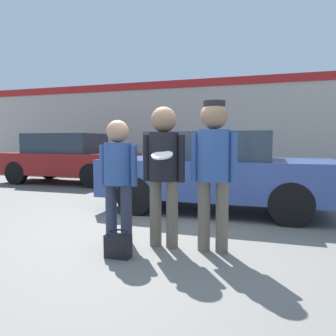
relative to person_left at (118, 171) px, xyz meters
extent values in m
plane|color=#66635E|center=(0.57, 0.30, -0.95)|extent=(56.00, 56.00, 0.00)
cube|color=#B2A89E|center=(0.57, 8.96, 0.93)|extent=(24.00, 0.18, 3.76)
cube|color=#B21E1E|center=(0.57, 8.85, 2.65)|extent=(24.00, 0.04, 0.30)
cylinder|color=#2D3347|center=(-0.11, 0.00, -0.57)|extent=(0.15, 0.15, 0.77)
cylinder|color=#2D3347|center=(0.11, 0.00, -0.57)|extent=(0.15, 0.15, 0.77)
cylinder|color=#2D4C8C|center=(0.00, 0.00, 0.09)|extent=(0.36, 0.36, 0.55)
cylinder|color=#2D4C8C|center=(-0.22, 0.00, 0.07)|extent=(0.09, 0.09, 0.53)
cylinder|color=#2D4C8C|center=(0.22, 0.00, 0.07)|extent=(0.09, 0.09, 0.53)
sphere|color=tan|center=(0.00, 0.00, 0.51)|extent=(0.29, 0.29, 0.29)
cylinder|color=#665B4C|center=(0.52, 0.01, -0.53)|extent=(0.15, 0.15, 0.85)
cylinder|color=#665B4C|center=(0.74, 0.01, -0.53)|extent=(0.15, 0.15, 0.85)
cylinder|color=black|center=(0.63, 0.01, 0.19)|extent=(0.37, 0.37, 0.60)
cylinder|color=black|center=(0.40, 0.01, 0.17)|extent=(0.09, 0.09, 0.58)
cylinder|color=black|center=(0.85, 0.01, 0.17)|extent=(0.09, 0.09, 0.58)
sphere|color=#8C664C|center=(0.63, 0.01, 0.65)|extent=(0.32, 0.32, 0.32)
cylinder|color=white|center=(0.69, -0.25, 0.22)|extent=(0.25, 0.25, 0.10)
cylinder|color=#665B4C|center=(1.14, 0.02, -0.52)|extent=(0.15, 0.15, 0.86)
cylinder|color=#665B4C|center=(1.36, 0.02, -0.52)|extent=(0.15, 0.15, 0.86)
cylinder|color=#2D4C8C|center=(1.25, 0.02, 0.22)|extent=(0.38, 0.38, 0.61)
cylinder|color=#2D4C8C|center=(1.02, 0.02, 0.19)|extent=(0.09, 0.09, 0.59)
cylinder|color=#2D4C8C|center=(1.48, 0.02, 0.19)|extent=(0.09, 0.09, 0.59)
sphere|color=#8C664C|center=(1.25, 0.02, 0.68)|extent=(0.32, 0.32, 0.32)
cylinder|color=black|center=(1.25, 0.02, 0.83)|extent=(0.26, 0.26, 0.06)
cube|color=#334784|center=(0.89, 2.43, -0.31)|extent=(4.27, 1.90, 0.70)
cube|color=#28333D|center=(0.80, 2.43, 0.30)|extent=(2.22, 1.63, 0.52)
cylinder|color=black|center=(2.21, 3.28, -0.60)|extent=(0.70, 0.22, 0.70)
cylinder|color=black|center=(2.21, 1.58, -0.60)|extent=(0.70, 0.22, 0.70)
cylinder|color=black|center=(-0.44, 3.28, -0.60)|extent=(0.70, 0.22, 0.70)
cylinder|color=black|center=(-0.44, 1.58, -0.60)|extent=(0.70, 0.22, 0.70)
cube|color=maroon|center=(-4.33, 5.13, -0.32)|extent=(4.31, 1.79, 0.67)
cube|color=#28333D|center=(-4.41, 5.13, 0.32)|extent=(2.24, 1.54, 0.61)
cylinder|color=black|center=(-2.99, 5.93, -0.60)|extent=(0.71, 0.22, 0.71)
cylinder|color=black|center=(-2.99, 4.34, -0.60)|extent=(0.71, 0.22, 0.71)
cylinder|color=black|center=(-5.66, 5.93, -0.60)|extent=(0.71, 0.22, 0.71)
cylinder|color=black|center=(-5.66, 4.34, -0.60)|extent=(0.71, 0.22, 0.71)
sphere|color=#2D6B33|center=(-3.65, 8.22, -0.40)|extent=(1.11, 1.11, 1.11)
cube|color=black|center=(0.25, -0.53, -0.82)|extent=(0.30, 0.14, 0.27)
torus|color=black|center=(0.25, -0.53, -0.66)|extent=(0.23, 0.23, 0.02)
camera|label=1|loc=(1.92, -3.86, 0.38)|focal=35.00mm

